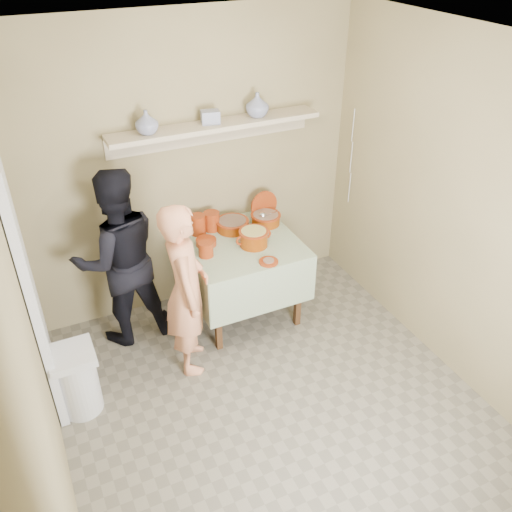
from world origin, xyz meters
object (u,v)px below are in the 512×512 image
trash_bin (77,381)px  serving_table (241,253)px  person_helper (119,259)px  person_cook (186,290)px  cazuela_rice (254,237)px

trash_bin → serving_table: bearing=19.7°
person_helper → serving_table: 1.04m
person_cook → trash_bin: bearing=113.6°
person_helper → trash_bin: bearing=50.0°
person_cook → trash_bin: 1.03m
person_cook → trash_bin: person_cook is taller
serving_table → trash_bin: (-1.56, -0.56, -0.36)m
serving_table → trash_bin: serving_table is taller
person_cook → serving_table: size_ratio=1.50×
serving_table → cazuela_rice: cazuela_rice is taller
person_cook → serving_table: person_cook is taller
person_cook → serving_table: (0.64, 0.43, -0.09)m
person_cook → person_helper: 0.69m
serving_table → cazuela_rice: size_ratio=2.95×
serving_table → trash_bin: size_ratio=1.74×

